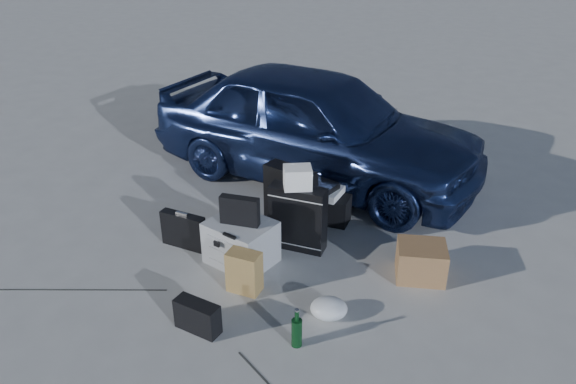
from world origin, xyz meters
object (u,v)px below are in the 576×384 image
object	(u,v)px
briefcase	(183,230)
pelican_case	(241,242)
car	(316,125)
duffel_bag	(321,207)
green_bottle	(297,328)
cardboard_box	(421,261)
suitcase_right	(298,218)
suitcase_left	(290,200)

from	to	relation	value
briefcase	pelican_case	bearing A→B (deg)	1.29
car	briefcase	world-z (taller)	car
duffel_bag	green_bottle	world-z (taller)	green_bottle
briefcase	duffel_bag	distance (m)	1.48
cardboard_box	green_bottle	bearing A→B (deg)	-123.31
green_bottle	pelican_case	bearing A→B (deg)	132.19
briefcase	duffel_bag	xyz separation A→B (m)	(1.14, 0.93, -0.03)
suitcase_right	suitcase_left	bearing A→B (deg)	123.89
briefcase	green_bottle	size ratio (longest dim) A/B	1.41
suitcase_left	duffel_bag	size ratio (longest dim) A/B	1.18
pelican_case	suitcase_right	world-z (taller)	suitcase_right
suitcase_right	cardboard_box	distance (m)	1.22
car	cardboard_box	size ratio (longest dim) A/B	9.33
suitcase_left	suitcase_right	xyz separation A→B (m)	(0.17, -0.28, -0.03)
briefcase	duffel_bag	bearing A→B (deg)	46.29
car	cardboard_box	xyz separation A→B (m)	(1.48, -1.71, -0.52)
suitcase_right	cardboard_box	size ratio (longest dim) A/B	1.53
briefcase	suitcase_right	distance (m)	1.13
car	suitcase_left	xyz separation A→B (m)	(0.11, -1.31, -0.33)
suitcase_right	duffel_bag	world-z (taller)	suitcase_right
pelican_case	briefcase	xyz separation A→B (m)	(-0.64, 0.07, -0.03)
briefcase	car	bearing A→B (deg)	74.88
briefcase	suitcase_right	bearing A→B (deg)	25.02
pelican_case	duffel_bag	distance (m)	1.12
suitcase_left	green_bottle	distance (m)	1.72
briefcase	suitcase_left	bearing A→B (deg)	41.93
suitcase_left	cardboard_box	bearing A→B (deg)	4.01
pelican_case	duffel_bag	xyz separation A→B (m)	(0.51, 1.00, -0.06)
car	duffel_bag	xyz separation A→B (m)	(0.36, -1.00, -0.53)
cardboard_box	car	bearing A→B (deg)	130.93
pelican_case	suitcase_left	distance (m)	0.75
car	cardboard_box	bearing A→B (deg)	-126.97
pelican_case	green_bottle	size ratio (longest dim) A/B	1.76
suitcase_right	duffel_bag	bearing A→B (deg)	85.09
briefcase	suitcase_left	world-z (taller)	suitcase_left
briefcase	cardboard_box	bearing A→B (deg)	12.66
car	briefcase	bearing A→B (deg)	169.86
briefcase	suitcase_left	distance (m)	1.11
car	cardboard_box	distance (m)	2.32
suitcase_right	duffel_bag	distance (m)	0.62
pelican_case	suitcase_left	size ratio (longest dim) A/B	0.82
suitcase_right	cardboard_box	bearing A→B (deg)	-3.12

